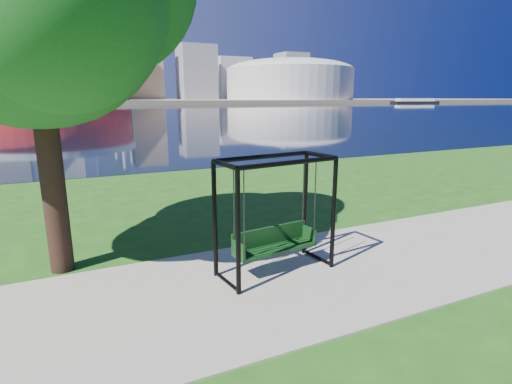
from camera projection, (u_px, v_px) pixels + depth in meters
ground at (269, 271)px, 8.09m from camera, size 900.00×900.00×0.00m
path at (281, 281)px, 7.65m from camera, size 120.00×4.00×0.03m
river at (81, 112)px, 97.93m from camera, size 900.00×180.00×0.02m
far_bank at (70, 101)px, 277.40m from camera, size 900.00×228.00×2.00m
stadium at (48, 76)px, 207.67m from camera, size 83.00×83.00×32.00m
arena at (290, 78)px, 267.21m from camera, size 84.00×84.00×26.56m
skyline at (58, 50)px, 279.37m from camera, size 392.00×66.00×96.50m
swing at (275, 218)px, 7.82m from camera, size 2.39×1.26×2.34m
barge at (415, 101)px, 245.65m from camera, size 30.15×13.99×2.92m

